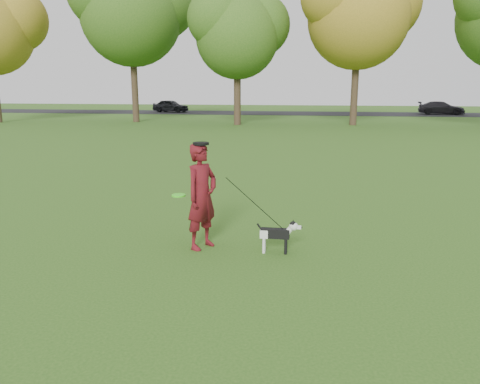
% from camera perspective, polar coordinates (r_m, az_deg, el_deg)
% --- Properties ---
extents(ground, '(120.00, 120.00, 0.00)m').
position_cam_1_polar(ground, '(7.73, -0.56, -7.51)').
color(ground, '#285116').
rests_on(ground, ground).
extents(road, '(120.00, 7.00, 0.02)m').
position_cam_1_polar(road, '(47.24, 7.34, 9.50)').
color(road, black).
rests_on(road, ground).
extents(man, '(0.69, 0.78, 1.78)m').
position_cam_1_polar(man, '(7.79, -4.67, -0.53)').
color(man, '#550C1E').
rests_on(man, ground).
extents(dog, '(0.75, 0.15, 0.57)m').
position_cam_1_polar(dog, '(7.67, 4.73, -4.97)').
color(dog, black).
rests_on(dog, ground).
extents(car_left, '(3.98, 2.40, 1.27)m').
position_cam_1_polar(car_left, '(49.35, -8.46, 10.35)').
color(car_left, black).
rests_on(car_left, road).
extents(car_right, '(4.39, 2.31, 1.21)m').
position_cam_1_polar(car_right, '(48.71, 23.33, 9.39)').
color(car_right, black).
rests_on(car_right, road).
extents(man_held_items, '(1.87, 0.39, 1.41)m').
position_cam_1_polar(man_held_items, '(7.59, 0.42, -0.46)').
color(man_held_items, '#43F51F').
rests_on(man_held_items, ground).
extents(tree_row, '(51.74, 8.86, 12.01)m').
position_cam_1_polar(tree_row, '(33.65, 4.45, 20.87)').
color(tree_row, '#38281C').
rests_on(tree_row, ground).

